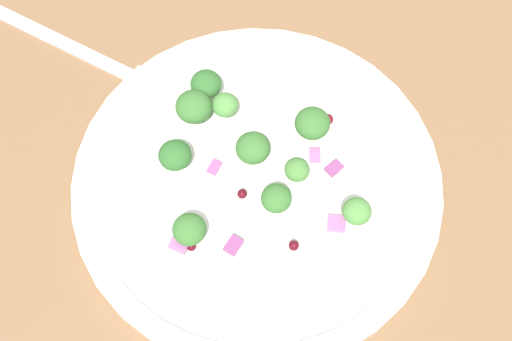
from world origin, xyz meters
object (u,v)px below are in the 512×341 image
Objects in this scene: broccoli_floret_0 at (189,230)px; broccoli_floret_1 at (294,172)px; fork at (87,54)px; plate at (256,181)px; broccoli_floret_2 at (276,199)px.

broccoli_floret_1 is at bearing 175.09° from broccoli_floret_0.
plate is at bearing 103.86° from fork.
broccoli_floret_2 is at bearing 164.17° from broccoli_floret_0.
plate is 19.14cm from fork.
plate is at bearing -94.74° from broccoli_floret_2.
broccoli_floret_1 is at bearing 108.65° from fork.
plate reaches higher than fork.
broccoli_floret_0 reaches higher than broccoli_floret_1.
fork is at bearing -96.36° from broccoli_floret_0.
broccoli_floret_1 is at bearing -157.04° from broccoli_floret_2.
plate is 3.44cm from broccoli_floret_1.
plate is 12.31× the size of broccoli_floret_2.
broccoli_floret_2 reaches higher than broccoli_floret_0.
broccoli_floret_2 reaches higher than broccoli_floret_1.
broccoli_floret_1 is (-2.29, 1.80, 1.82)cm from plate.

